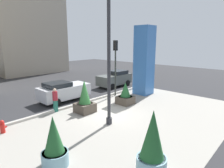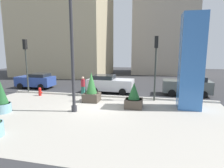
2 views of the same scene
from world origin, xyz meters
name	(u,v)px [view 2 (image 2 of 2)]	position (x,y,z in m)	size (l,w,h in m)	color
ground_plane	(109,95)	(0.00, 4.00, 0.00)	(60.00, 60.00, 0.00)	#2D2D30
plaza_pavement	(86,117)	(0.00, -2.00, 0.00)	(18.00, 10.00, 0.02)	#9E998E
curb_strip	(107,96)	(0.00, 3.12, 0.08)	(18.00, 0.24, 0.16)	#B7B2A8
lamp_post	(72,55)	(-1.10, -1.23, 3.70)	(0.44, 0.44, 7.58)	#2D2D33
art_pillar_blue	(191,62)	(6.40, 1.24, 3.21)	(1.49, 1.49, 6.42)	#3870BC
potted_plant_curbside	(1,99)	(-5.59, -2.44, 0.92)	(1.09, 1.09, 2.14)	#7AA8B7
potted_plant_near_right	(134,98)	(2.66, 0.49, 0.74)	(1.20, 1.20, 1.81)	#4C4238
potted_plant_by_pillar	(92,90)	(-0.79, 1.44, 0.97)	(1.22, 1.22, 2.35)	#4C4238
fire_hydrant	(40,92)	(-5.96, 2.30, 0.37)	(0.36, 0.26, 0.75)	red
traffic_light_far_side	(156,58)	(4.06, 2.81, 3.40)	(0.28, 0.42, 5.09)	#333833
traffic_light_corner	(26,58)	(-7.73, 3.09, 3.35)	(0.28, 0.42, 5.02)	#333833
car_curb_east	(187,86)	(6.94, 5.42, 0.89)	(4.17, 2.05, 1.76)	#565B56
car_intersection	(36,81)	(-8.48, 5.42, 0.82)	(3.91, 2.16, 1.60)	#2D4793
car_passing_lane	(110,84)	(-0.15, 4.99, 0.86)	(4.37, 2.20, 1.68)	silver
pedestrian_on_sidewalk	(83,85)	(-2.14, 3.08, 0.97)	(0.41, 0.41, 1.74)	#236656
highrise_across_street	(164,19)	(5.33, 23.43, 9.53)	(10.35, 8.61, 19.07)	#9E9384
office_block_flanking	(63,13)	(-10.81, 17.17, 10.12)	(14.36, 10.34, 20.24)	tan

